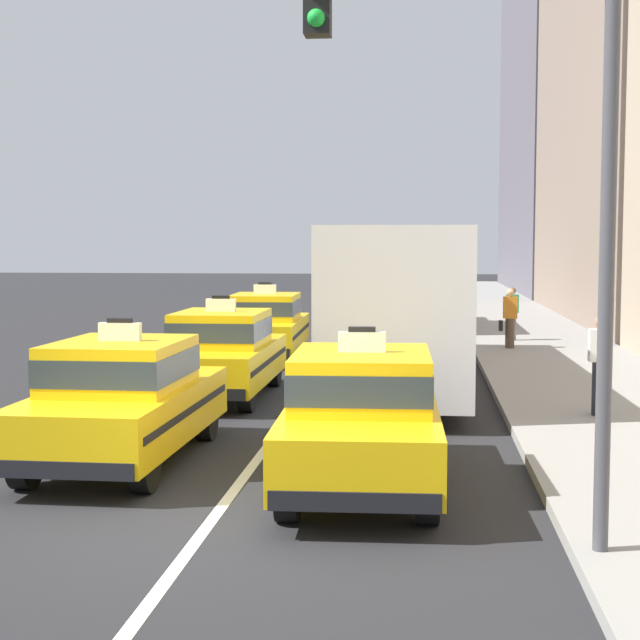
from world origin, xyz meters
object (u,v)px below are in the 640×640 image
(taxi_left_second, at_px, (222,352))
(box_truck_right_third, at_px, (398,277))
(taxi_left_nearest, at_px, (124,398))
(taxi_left_third, at_px, (266,325))
(taxi_right_nearest, at_px, (362,415))
(pedestrian_by_storefront, at_px, (512,313))
(pedestrian_trailing, at_px, (510,319))
(bus_right_second, at_px, (396,297))
(pedestrian_near_crosswalk, at_px, (600,365))
(traffic_light_pole, at_px, (499,145))

(taxi_left_second, relative_size, box_truck_right_third, 0.66)
(taxi_left_nearest, relative_size, taxi_left_third, 1.00)
(taxi_right_nearest, relative_size, box_truck_right_third, 0.66)
(box_truck_right_third, bearing_deg, taxi_left_nearest, -99.22)
(box_truck_right_third, bearing_deg, pedestrian_by_storefront, -51.91)
(taxi_left_second, xyz_separation_m, pedestrian_trailing, (6.09, 7.95, 0.06))
(taxi_left_third, bearing_deg, bus_right_second, -47.57)
(taxi_left_nearest, distance_m, taxi_left_third, 11.48)
(bus_right_second, height_order, pedestrian_trailing, bus_right_second)
(pedestrian_near_crosswalk, bearing_deg, taxi_right_nearest, -129.17)
(taxi_left_second, height_order, taxi_right_nearest, same)
(taxi_left_nearest, xyz_separation_m, box_truck_right_third, (3.21, 19.77, 0.90))
(taxi_right_nearest, bearing_deg, bus_right_second, 88.75)
(box_truck_right_third, bearing_deg, pedestrian_near_crosswalk, -77.43)
(taxi_left_second, xyz_separation_m, taxi_left_third, (-0.15, 6.06, 0.00))
(pedestrian_trailing, bearing_deg, taxi_left_nearest, -115.25)
(traffic_light_pole, bearing_deg, pedestrian_near_crosswalk, 72.52)
(taxi_right_nearest, bearing_deg, box_truck_right_third, 90.13)
(pedestrian_near_crosswalk, xyz_separation_m, pedestrian_by_storefront, (-0.28, 12.04, -0.05))
(taxi_left_third, xyz_separation_m, bus_right_second, (3.38, -3.70, 0.94))
(traffic_light_pole, bearing_deg, bus_right_second, 95.97)
(taxi_right_nearest, bearing_deg, taxi_left_second, 115.42)
(taxi_left_nearest, height_order, taxi_left_second, same)
(pedestrian_near_crosswalk, xyz_separation_m, traffic_light_pole, (-2.21, -7.03, 2.85))
(taxi_left_third, relative_size, pedestrian_trailing, 2.92)
(taxi_left_second, distance_m, traffic_light_pole, 10.46)
(bus_right_second, xyz_separation_m, pedestrian_by_storefront, (3.12, 7.70, -0.90))
(taxi_left_third, distance_m, traffic_light_pole, 16.02)
(taxi_right_nearest, height_order, box_truck_right_third, box_truck_right_third)
(pedestrian_near_crosswalk, bearing_deg, box_truck_right_third, 102.57)
(box_truck_right_third, bearing_deg, bus_right_second, -88.86)
(box_truck_right_third, bearing_deg, taxi_right_nearest, -89.87)
(pedestrian_by_storefront, bearing_deg, taxi_right_nearest, -101.39)
(taxi_left_second, relative_size, pedestrian_trailing, 2.89)
(traffic_light_pole, bearing_deg, pedestrian_trailing, 84.37)
(taxi_left_nearest, height_order, pedestrian_by_storefront, taxi_left_nearest)
(taxi_left_second, distance_m, box_truck_right_third, 14.68)
(pedestrian_by_storefront, bearing_deg, traffic_light_pole, -95.79)
(pedestrian_near_crosswalk, height_order, traffic_light_pole, traffic_light_pole)
(taxi_left_second, height_order, taxi_left_third, same)
(taxi_right_nearest, height_order, pedestrian_by_storefront, taxi_right_nearest)
(pedestrian_near_crosswalk, bearing_deg, taxi_left_second, 163.33)
(pedestrian_near_crosswalk, relative_size, traffic_light_pole, 0.29)
(taxi_left_second, bearing_deg, pedestrian_by_storefront, 57.71)
(taxi_left_nearest, relative_size, pedestrian_near_crosswalk, 2.83)
(bus_right_second, xyz_separation_m, box_truck_right_third, (-0.24, 11.98, -0.04))
(pedestrian_trailing, xyz_separation_m, traffic_light_pole, (-1.67, -16.96, 2.89))
(taxi_left_third, xyz_separation_m, pedestrian_by_storefront, (6.50, 4.00, 0.04))
(taxi_left_second, distance_m, pedestrian_near_crosswalk, 6.92)
(bus_right_second, bearing_deg, box_truck_right_third, 91.14)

